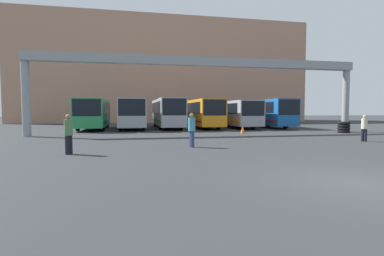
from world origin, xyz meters
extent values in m
plane|color=#2D3033|center=(0.00, 0.00, 0.00)|extent=(200.00, 200.00, 0.00)
cube|color=tan|center=(0.00, 46.49, 8.50)|extent=(47.78, 12.00, 17.01)
cylinder|color=gray|center=(-13.37, 17.23, 2.78)|extent=(0.60, 0.60, 5.55)
cylinder|color=gray|center=(13.37, 17.23, 2.78)|extent=(0.60, 0.60, 5.55)
cube|color=gray|center=(0.00, 17.23, 5.90)|extent=(27.34, 0.80, 0.70)
cube|color=#268C4C|center=(-9.58, 25.60, 1.68)|extent=(2.59, 10.34, 2.67)
cube|color=black|center=(-9.58, 20.44, 2.17)|extent=(2.39, 0.06, 1.49)
cube|color=black|center=(-9.58, 25.60, 2.17)|extent=(2.62, 8.79, 1.12)
cube|color=#1966B2|center=(-9.58, 25.60, 0.83)|extent=(2.62, 9.83, 0.24)
cylinder|color=black|center=(-10.72, 22.70, 0.45)|extent=(0.28, 0.90, 0.90)
cylinder|color=black|center=(-8.45, 22.70, 0.45)|extent=(0.28, 0.90, 0.90)
cylinder|color=black|center=(-10.72, 28.49, 0.45)|extent=(0.28, 0.90, 0.90)
cylinder|color=black|center=(-8.45, 28.49, 0.45)|extent=(0.28, 0.90, 0.90)
cube|color=#999EA5|center=(-5.75, 25.83, 1.71)|extent=(2.60, 10.82, 2.72)
cube|color=black|center=(-5.75, 20.44, 2.21)|extent=(2.39, 0.06, 1.52)
cube|color=black|center=(-5.75, 25.83, 2.21)|extent=(2.63, 9.19, 1.14)
cube|color=orange|center=(-5.75, 25.83, 0.84)|extent=(2.63, 10.28, 0.24)
cylinder|color=black|center=(-6.89, 22.80, 0.45)|extent=(0.28, 0.90, 0.90)
cylinder|color=black|center=(-4.61, 22.80, 0.45)|extent=(0.28, 0.90, 0.90)
cylinder|color=black|center=(-6.89, 28.86, 0.45)|extent=(0.28, 0.90, 0.90)
cylinder|color=black|center=(-4.61, 28.86, 0.45)|extent=(0.28, 0.90, 0.90)
cube|color=#999EA5|center=(-1.92, 26.58, 1.74)|extent=(2.41, 12.31, 2.79)
cube|color=black|center=(-1.92, 20.44, 2.26)|extent=(2.21, 0.06, 1.56)
cube|color=black|center=(-1.92, 26.58, 2.26)|extent=(2.44, 10.47, 1.17)
cube|color=#268C4C|center=(-1.92, 26.58, 0.85)|extent=(2.44, 11.70, 0.24)
cylinder|color=black|center=(-2.96, 23.13, 0.51)|extent=(0.28, 1.03, 1.03)
cylinder|color=black|center=(-0.87, 23.13, 0.51)|extent=(0.28, 1.03, 1.03)
cylinder|color=black|center=(-2.96, 30.03, 0.51)|extent=(0.28, 1.03, 1.03)
cylinder|color=black|center=(-0.87, 30.03, 0.51)|extent=(0.28, 1.03, 1.03)
cube|color=orange|center=(1.92, 26.05, 1.71)|extent=(2.45, 11.26, 2.72)
cube|color=black|center=(1.92, 20.44, 2.21)|extent=(2.25, 0.06, 1.53)
cube|color=black|center=(1.92, 26.05, 2.21)|extent=(2.48, 9.57, 1.14)
cube|color=red|center=(1.92, 26.05, 0.84)|extent=(2.48, 10.69, 0.24)
cylinder|color=black|center=(0.85, 22.90, 0.53)|extent=(0.28, 1.06, 1.06)
cylinder|color=black|center=(2.98, 22.90, 0.53)|extent=(0.28, 1.06, 1.06)
cylinder|color=black|center=(0.85, 29.20, 0.53)|extent=(0.28, 1.06, 1.06)
cylinder|color=black|center=(2.98, 29.20, 0.53)|extent=(0.28, 1.06, 1.06)
cube|color=#999EA5|center=(5.75, 26.37, 1.65)|extent=(2.55, 11.89, 2.60)
cube|color=black|center=(5.75, 20.44, 2.12)|extent=(2.34, 0.06, 1.46)
cube|color=black|center=(5.75, 26.37, 2.12)|extent=(2.58, 10.10, 1.09)
cube|color=orange|center=(5.75, 26.37, 0.82)|extent=(2.58, 11.29, 0.24)
cylinder|color=black|center=(4.64, 23.04, 0.53)|extent=(0.28, 1.06, 1.06)
cylinder|color=black|center=(6.86, 23.04, 0.53)|extent=(0.28, 1.06, 1.06)
cylinder|color=black|center=(4.64, 29.70, 0.53)|extent=(0.28, 1.06, 1.06)
cylinder|color=black|center=(6.86, 29.70, 0.53)|extent=(0.28, 1.06, 1.06)
cube|color=#1959A5|center=(9.58, 26.46, 1.74)|extent=(2.47, 12.06, 2.77)
cube|color=black|center=(9.58, 20.44, 2.25)|extent=(2.27, 0.06, 1.55)
cube|color=black|center=(9.58, 26.46, 2.25)|extent=(2.50, 10.25, 1.16)
cube|color=red|center=(9.58, 26.46, 0.85)|extent=(2.50, 11.46, 0.24)
cylinder|color=black|center=(8.51, 23.08, 0.48)|extent=(0.28, 0.96, 0.96)
cylinder|color=black|center=(10.66, 23.08, 0.48)|extent=(0.28, 0.96, 0.96)
cylinder|color=black|center=(8.51, 29.83, 0.48)|extent=(0.28, 0.96, 0.96)
cylinder|color=black|center=(10.66, 29.83, 0.48)|extent=(0.28, 0.96, 0.96)
cylinder|color=navy|center=(-2.76, 8.62, 0.42)|extent=(0.19, 0.19, 0.85)
cylinder|color=navy|center=(-2.72, 8.45, 0.42)|extent=(0.19, 0.19, 0.85)
cylinder|color=teal|center=(-2.74, 8.53, 1.20)|extent=(0.37, 0.37, 0.71)
sphere|color=#8C6647|center=(-2.74, 8.53, 1.67)|extent=(0.23, 0.23, 0.23)
cylinder|color=black|center=(8.27, 9.29, 0.39)|extent=(0.18, 0.18, 0.78)
cylinder|color=black|center=(8.38, 9.17, 0.39)|extent=(0.18, 0.18, 0.78)
cylinder|color=beige|center=(8.33, 9.23, 1.11)|extent=(0.34, 0.34, 0.65)
sphere|color=tan|center=(8.33, 9.23, 1.54)|extent=(0.21, 0.21, 0.21)
cylinder|color=black|center=(-8.48, 7.17, 0.42)|extent=(0.19, 0.19, 0.84)
cylinder|color=black|center=(-8.58, 7.04, 0.42)|extent=(0.19, 0.19, 0.84)
cylinder|color=#4C724C|center=(-8.53, 7.11, 1.18)|extent=(0.37, 0.37, 0.70)
sphere|color=#8C6647|center=(-8.53, 7.11, 1.65)|extent=(0.23, 0.23, 0.23)
cone|color=orange|center=(3.40, 17.08, 0.34)|extent=(0.37, 0.37, 0.67)
torus|color=black|center=(12.28, 16.01, 0.12)|extent=(1.04, 1.04, 0.24)
torus|color=black|center=(12.28, 16.01, 0.36)|extent=(1.04, 1.04, 0.24)
torus|color=black|center=(12.28, 16.01, 0.60)|extent=(1.04, 1.04, 0.24)
torus|color=black|center=(12.28, 16.01, 0.84)|extent=(1.04, 1.04, 0.24)
camera|label=1|loc=(-5.85, -6.75, 1.92)|focal=28.00mm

